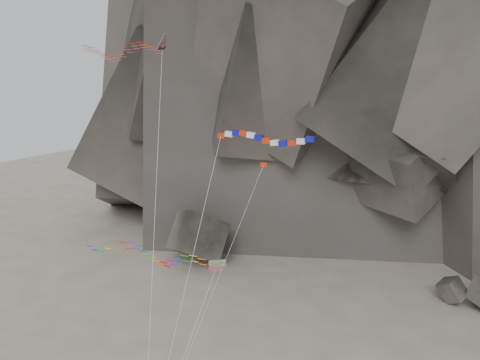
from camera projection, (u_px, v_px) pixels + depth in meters
The scene contains 6 objects.
headland at pixel (403, 6), 101.02m from camera, with size 110.00×70.00×84.00m, color #564E46, non-canonical shape.
boulder_field at pixel (379, 281), 71.97m from camera, with size 69.50×16.74×9.87m.
delta_kite at pixel (117, 50), 50.82m from camera, with size 17.59×15.00×31.95m.
banner_kite at pixel (263, 140), 46.13m from camera, with size 8.88×15.58×23.35m.
parafoil_kite at pixel (145, 252), 47.25m from camera, with size 15.25×9.55×13.35m.
pennant_kite at pixel (238, 228), 43.20m from camera, with size 3.68×12.89×20.98m.
Camera 1 is at (22.87, -37.65, 30.38)m, focal length 40.00 mm.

